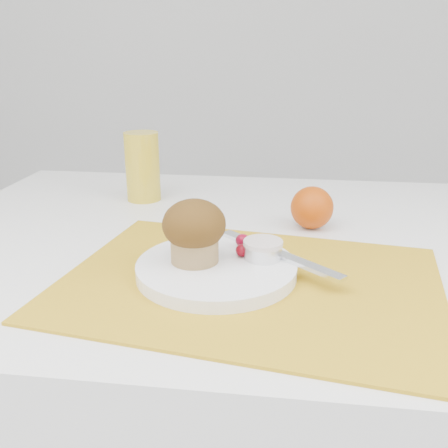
# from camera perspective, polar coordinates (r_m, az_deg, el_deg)

# --- Properties ---
(table) EXTENTS (1.20, 0.80, 0.75)m
(table) POSITION_cam_1_polar(r_m,az_deg,el_deg) (1.03, 4.26, -21.33)
(table) COLOR white
(table) RESTS_ON ground
(placemat) EXTENTS (0.55, 0.43, 0.00)m
(placemat) POSITION_cam_1_polar(r_m,az_deg,el_deg) (0.68, 2.93, -6.62)
(placemat) COLOR gold
(placemat) RESTS_ON table
(plate) EXTENTS (0.24, 0.24, 0.02)m
(plate) POSITION_cam_1_polar(r_m,az_deg,el_deg) (0.69, -0.87, -5.11)
(plate) COLOR white
(plate) RESTS_ON placemat
(ramekin) EXTENTS (0.07, 0.07, 0.02)m
(ramekin) POSITION_cam_1_polar(r_m,az_deg,el_deg) (0.70, 4.47, -3.04)
(ramekin) COLOR silver
(ramekin) RESTS_ON plate
(cream) EXTENTS (0.06, 0.06, 0.01)m
(cream) POSITION_cam_1_polar(r_m,az_deg,el_deg) (0.69, 4.49, -2.17)
(cream) COLOR beige
(cream) RESTS_ON ramekin
(raspberry_near) EXTENTS (0.02, 0.02, 0.02)m
(raspberry_near) POSITION_cam_1_polar(r_m,az_deg,el_deg) (0.74, 2.14, -1.89)
(raspberry_near) COLOR #610215
(raspberry_near) RESTS_ON plate
(raspberry_far) EXTENTS (0.02, 0.02, 0.02)m
(raspberry_far) POSITION_cam_1_polar(r_m,az_deg,el_deg) (0.70, 2.13, -3.02)
(raspberry_far) COLOR #52020A
(raspberry_far) RESTS_ON plate
(butter_knife) EXTENTS (0.18, 0.16, 0.01)m
(butter_knife) POSITION_cam_1_polar(r_m,az_deg,el_deg) (0.71, 6.20, -3.39)
(butter_knife) COLOR silver
(butter_knife) RESTS_ON plate
(orange) EXTENTS (0.07, 0.07, 0.07)m
(orange) POSITION_cam_1_polar(r_m,az_deg,el_deg) (0.88, 10.02, 1.85)
(orange) COLOR #BF4606
(orange) RESTS_ON table
(juice_glass) EXTENTS (0.09, 0.09, 0.14)m
(juice_glass) POSITION_cam_1_polar(r_m,az_deg,el_deg) (1.04, -9.29, 6.50)
(juice_glass) COLOR yellow
(juice_glass) RESTS_ON table
(muffin) EXTENTS (0.09, 0.09, 0.09)m
(muffin) POSITION_cam_1_polar(r_m,az_deg,el_deg) (0.68, -3.43, -0.69)
(muffin) COLOR #A4834F
(muffin) RESTS_ON plate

